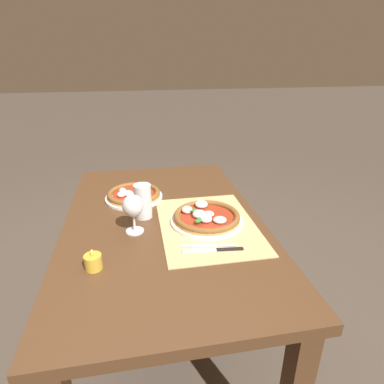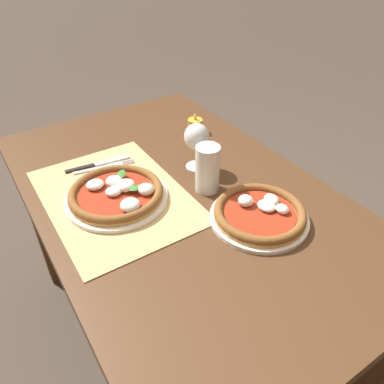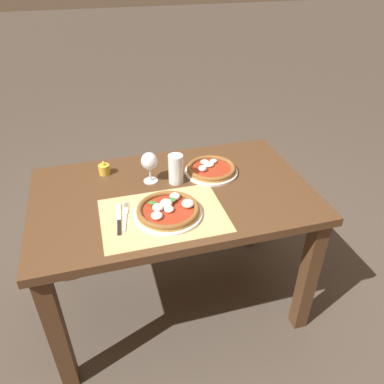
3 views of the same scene
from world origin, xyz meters
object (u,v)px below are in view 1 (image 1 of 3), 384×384
at_px(wine_glass, 133,207).
at_px(pint_glass, 143,202).
at_px(pizza_near, 206,217).
at_px(fork, 208,246).
at_px(knife, 213,250).
at_px(pizza_far, 134,195).
at_px(votive_candle, 93,262).

relative_size(wine_glass, pint_glass, 1.07).
distance_m(pizza_near, fork, 0.18).
xyz_separation_m(fork, knife, (-0.03, -0.01, 0.00)).
height_order(pizza_far, knife, pizza_far).
distance_m(fork, votive_candle, 0.39).
xyz_separation_m(pint_glass, fork, (-0.27, -0.21, -0.06)).
bearing_deg(pizza_near, wine_glass, 94.59).
bearing_deg(knife, pizza_near, -6.47).
bearing_deg(votive_candle, pizza_far, -14.49).
distance_m(pint_glass, votive_candle, 0.37).
xyz_separation_m(wine_glass, knife, (-0.19, -0.27, -0.10)).
bearing_deg(pint_glass, wine_glass, 161.13).
bearing_deg(fork, wine_glass, 58.46).
distance_m(wine_glass, knife, 0.34).
height_order(fork, knife, knife).
bearing_deg(votive_candle, wine_glass, -32.40).
bearing_deg(fork, pizza_far, 28.58).
distance_m(pizza_near, pizza_far, 0.41).
height_order(wine_glass, knife, wine_glass).
bearing_deg(fork, votive_candle, 97.95).
bearing_deg(knife, pizza_far, 28.15).
distance_m(pint_glass, fork, 0.35).
xyz_separation_m(pizza_far, votive_candle, (-0.52, 0.13, 0.00)).
height_order(knife, votive_candle, votive_candle).
height_order(pint_glass, votive_candle, pint_glass).
distance_m(pizza_near, votive_candle, 0.48).
bearing_deg(wine_glass, pint_glass, -18.87).
bearing_deg(votive_candle, fork, -82.05).
distance_m(pizza_far, wine_glass, 0.32).
xyz_separation_m(pizza_near, votive_candle, (-0.23, 0.42, -0.00)).
distance_m(pizza_far, fork, 0.53).
height_order(wine_glass, pint_glass, wine_glass).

